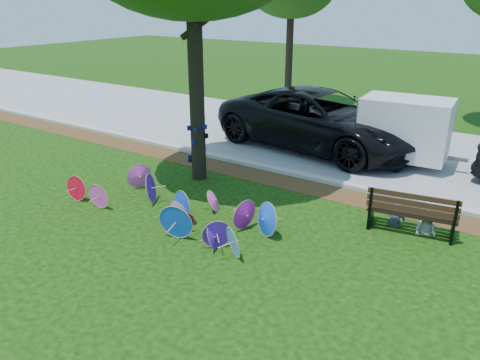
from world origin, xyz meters
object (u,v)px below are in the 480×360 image
object	(u,v)px
black_van	(320,120)
cargo_trailer	(405,128)
parasol_pile	(181,208)
park_bench	(412,210)
person_left	(398,205)
person_right	(429,212)

from	to	relation	value
black_van	cargo_trailer	world-z (taller)	cargo_trailer
parasol_pile	black_van	bearing A→B (deg)	88.53
black_van	cargo_trailer	distance (m)	3.07
park_bench	black_van	bearing A→B (deg)	124.49
person_left	person_right	xyz separation A→B (m)	(0.70, 0.00, 0.00)
parasol_pile	park_bench	distance (m)	5.52
parasol_pile	person_right	distance (m)	5.85
park_bench	person_right	world-z (taller)	person_right
cargo_trailer	person_left	size ratio (longest dim) A/B	2.40
cargo_trailer	park_bench	xyz separation A→B (m)	(1.59, -4.73, -0.72)
parasol_pile	cargo_trailer	xyz separation A→B (m)	(3.25, 7.38, 0.88)
parasol_pile	black_van	xyz separation A→B (m)	(0.19, 7.51, 0.68)
cargo_trailer	person_left	world-z (taller)	cargo_trailer
person_left	person_right	bearing A→B (deg)	-22.33
parasol_pile	cargo_trailer	bearing A→B (deg)	66.23
cargo_trailer	person_left	xyz separation A→B (m)	(1.24, -4.68, -0.68)
black_van	parasol_pile	bearing A→B (deg)	-173.85
parasol_pile	person_left	xyz separation A→B (m)	(4.49, 2.70, 0.20)
cargo_trailer	person_right	xyz separation A→B (m)	(1.94, -4.68, -0.68)
parasol_pile	black_van	world-z (taller)	black_van
parasol_pile	person_left	distance (m)	5.24
parasol_pile	park_bench	size ratio (longest dim) A/B	2.97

